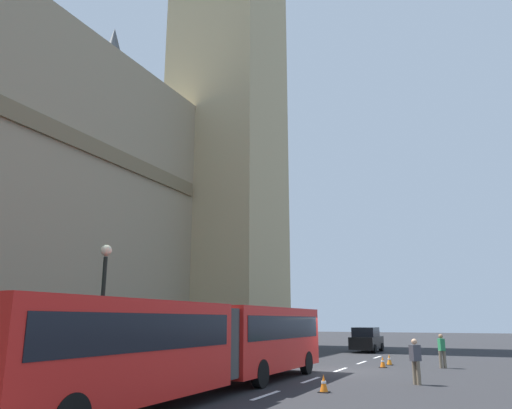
# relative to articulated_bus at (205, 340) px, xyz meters

# --- Properties ---
(ground_plane) EXTENTS (160.00, 160.00, 0.00)m
(ground_plane) POSITION_rel_articulated_bus_xyz_m (9.03, -1.99, -1.75)
(ground_plane) COLOR #262628
(lane_centre_marking) EXTENTS (29.80, 0.16, 0.01)m
(lane_centre_marking) POSITION_rel_articulated_bus_xyz_m (5.20, -1.99, -1.74)
(lane_centre_marking) COLOR silver
(lane_centre_marking) RESTS_ON ground_plane
(articulated_bus) EXTENTS (17.36, 2.54, 2.90)m
(articulated_bus) POSITION_rel_articulated_bus_xyz_m (0.00, 0.00, 0.00)
(articulated_bus) COLOR red
(articulated_bus) RESTS_ON ground_plane
(sedan_lead) EXTENTS (4.40, 1.86, 1.85)m
(sedan_lead) POSITION_rel_articulated_bus_xyz_m (24.10, -0.23, -0.83)
(sedan_lead) COLOR black
(sedan_lead) RESTS_ON ground_plane
(traffic_cone_west) EXTENTS (0.36, 0.36, 0.58)m
(traffic_cone_west) POSITION_rel_articulated_bus_xyz_m (2.04, -3.52, -1.46)
(traffic_cone_west) COLOR black
(traffic_cone_west) RESTS_ON ground_plane
(traffic_cone_middle) EXTENTS (0.36, 0.36, 0.58)m
(traffic_cone_middle) POSITION_rel_articulated_bus_xyz_m (11.82, -3.68, -1.46)
(traffic_cone_middle) COLOR black
(traffic_cone_middle) RESTS_ON ground_plane
(traffic_cone_east) EXTENTS (0.36, 0.36, 0.58)m
(traffic_cone_east) POSITION_rel_articulated_bus_xyz_m (13.45, -3.74, -1.46)
(traffic_cone_east) COLOR black
(traffic_cone_east) RESTS_ON ground_plane
(street_lamp) EXTENTS (0.44, 0.44, 5.27)m
(street_lamp) POSITION_rel_articulated_bus_xyz_m (-0.12, 4.51, 1.31)
(street_lamp) COLOR black
(street_lamp) RESTS_ON ground_plane
(pedestrian_near_cones) EXTENTS (0.46, 0.44, 1.69)m
(pedestrian_near_cones) POSITION_rel_articulated_bus_xyz_m (5.46, -6.15, -0.83)
(pedestrian_near_cones) COLOR #726651
(pedestrian_near_cones) RESTS_ON ground_plane
(pedestrian_by_kerb) EXTENTS (0.46, 0.39, 1.69)m
(pedestrian_by_kerb) POSITION_rel_articulated_bus_xyz_m (12.82, -6.54, -0.83)
(pedestrian_by_kerb) COLOR #726651
(pedestrian_by_kerb) RESTS_ON ground_plane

